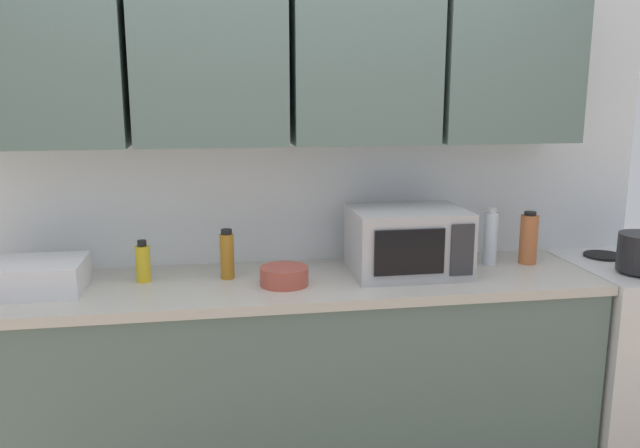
# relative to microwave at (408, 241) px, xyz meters

# --- Properties ---
(wall_back_with_cabinets) EXTENTS (3.42, 0.38, 2.60)m
(wall_back_with_cabinets) POSITION_rel_microwave_xyz_m (-0.49, 0.22, 0.54)
(wall_back_with_cabinets) COLOR white
(wall_back_with_cabinets) RESTS_ON ground_plane
(counter_run) EXTENTS (2.55, 0.63, 0.90)m
(counter_run) POSITION_rel_microwave_xyz_m (-0.49, -0.01, -0.59)
(counter_run) COLOR slate
(counter_run) RESTS_ON ground_plane
(microwave) EXTENTS (0.48, 0.37, 0.28)m
(microwave) POSITION_rel_microwave_xyz_m (0.00, 0.00, 0.00)
(microwave) COLOR #B7B7BC
(microwave) RESTS_ON counter_run
(dish_rack) EXTENTS (0.38, 0.30, 0.12)m
(dish_rack) POSITION_rel_microwave_xyz_m (-1.51, -0.01, -0.08)
(dish_rack) COLOR silver
(dish_rack) RESTS_ON counter_run
(bottle_clear_tall) EXTENTS (0.06, 0.06, 0.26)m
(bottle_clear_tall) POSITION_rel_microwave_xyz_m (0.41, 0.07, -0.02)
(bottle_clear_tall) COLOR silver
(bottle_clear_tall) RESTS_ON counter_run
(bottle_spice_jar) EXTENTS (0.08, 0.08, 0.24)m
(bottle_spice_jar) POSITION_rel_microwave_xyz_m (0.59, 0.06, -0.02)
(bottle_spice_jar) COLOR #BC6638
(bottle_spice_jar) RESTS_ON counter_run
(bottle_yellow_mustard) EXTENTS (0.06, 0.06, 0.17)m
(bottle_yellow_mustard) POSITION_rel_microwave_xyz_m (-1.10, 0.06, -0.06)
(bottle_yellow_mustard) COLOR gold
(bottle_yellow_mustard) RESTS_ON counter_run
(bottle_amber_vinegar) EXTENTS (0.06, 0.06, 0.21)m
(bottle_amber_vinegar) POSITION_rel_microwave_xyz_m (-0.76, 0.05, -0.04)
(bottle_amber_vinegar) COLOR #AD701E
(bottle_amber_vinegar) RESTS_ON counter_run
(bowl_ceramic_small) EXTENTS (0.20, 0.20, 0.07)m
(bowl_ceramic_small) POSITION_rel_microwave_xyz_m (-0.54, -0.08, -0.10)
(bowl_ceramic_small) COLOR #B24C3D
(bowl_ceramic_small) RESTS_ON counter_run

